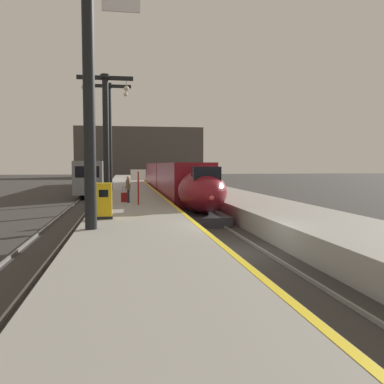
% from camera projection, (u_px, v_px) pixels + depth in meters
% --- Properties ---
extents(ground_plane, '(260.00, 260.00, 0.00)m').
position_uv_depth(ground_plane, '(243.00, 252.00, 16.45)').
color(ground_plane, '#33302D').
extents(platform_left, '(4.80, 110.00, 1.05)m').
position_uv_depth(platform_left, '(130.00, 195.00, 40.12)').
color(platform_left, gray).
rests_on(platform_left, ground).
extents(platform_right, '(4.80, 110.00, 1.05)m').
position_uv_depth(platform_right, '(212.00, 194.00, 41.44)').
color(platform_right, gray).
rests_on(platform_right, ground).
extents(platform_left_safety_stripe, '(0.20, 107.80, 0.01)m').
position_uv_depth(platform_left_safety_stripe, '(154.00, 189.00, 40.45)').
color(platform_left_safety_stripe, yellow).
rests_on(platform_left_safety_stripe, platform_left).
extents(rail_main_left, '(0.08, 110.00, 0.12)m').
position_uv_depth(rail_main_left, '(162.00, 197.00, 43.39)').
color(rail_main_left, slate).
rests_on(rail_main_left, ground).
extents(rail_main_right, '(0.08, 110.00, 0.12)m').
position_uv_depth(rail_main_right, '(176.00, 197.00, 43.64)').
color(rail_main_right, slate).
rests_on(rail_main_right, ground).
extents(rail_secondary_left, '(0.08, 110.00, 0.12)m').
position_uv_depth(rail_secondary_left, '(82.00, 198.00, 42.07)').
color(rail_secondary_left, slate).
rests_on(rail_secondary_left, ground).
extents(rail_secondary_right, '(0.08, 110.00, 0.12)m').
position_uv_depth(rail_secondary_right, '(97.00, 198.00, 42.31)').
color(rail_secondary_right, slate).
rests_on(rail_secondary_right, ground).
extents(highspeed_train_main, '(2.92, 37.40, 3.60)m').
position_uv_depth(highspeed_train_main, '(172.00, 180.00, 40.12)').
color(highspeed_train_main, maroon).
rests_on(highspeed_train_main, ground).
extents(regional_train_adjacent, '(2.85, 36.60, 3.80)m').
position_uv_depth(regional_train_adjacent, '(98.00, 174.00, 57.44)').
color(regional_train_adjacent, gray).
rests_on(regional_train_adjacent, ground).
extents(station_column_near, '(4.00, 0.68, 10.08)m').
position_uv_depth(station_column_near, '(90.00, 64.00, 15.13)').
color(station_column_near, black).
rests_on(station_column_near, platform_left).
extents(station_column_mid, '(4.00, 0.68, 8.88)m').
position_uv_depth(station_column_mid, '(106.00, 124.00, 29.92)').
color(station_column_mid, black).
rests_on(station_column_mid, platform_left).
extents(station_column_far, '(4.00, 0.68, 9.75)m').
position_uv_depth(station_column_far, '(109.00, 127.00, 37.67)').
color(station_column_far, black).
rests_on(station_column_far, platform_left).
extents(passenger_near_edge, '(0.28, 0.56, 1.69)m').
position_uv_depth(passenger_near_edge, '(128.00, 187.00, 26.10)').
color(passenger_near_edge, '#23232D').
rests_on(passenger_near_edge, platform_left).
extents(rolling_suitcase, '(0.40, 0.22, 0.98)m').
position_uv_depth(rolling_suitcase, '(124.00, 197.00, 26.68)').
color(rolling_suitcase, maroon).
rests_on(rolling_suitcase, platform_left).
extents(ticket_machine_yellow, '(0.76, 0.62, 1.60)m').
position_uv_depth(ticket_machine_yellow, '(104.00, 202.00, 18.46)').
color(ticket_machine_yellow, yellow).
rests_on(ticket_machine_yellow, platform_left).
extents(departure_info_board, '(0.90, 0.10, 2.12)m').
position_uv_depth(departure_info_board, '(138.00, 180.00, 24.64)').
color(departure_info_board, maroon).
rests_on(departure_info_board, platform_left).
extents(terminus_back_wall, '(36.00, 2.00, 14.00)m').
position_uv_depth(terminus_back_wall, '(140.00, 152.00, 116.38)').
color(terminus_back_wall, '#4C4742').
rests_on(terminus_back_wall, ground).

